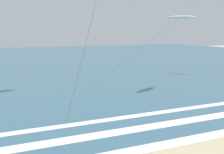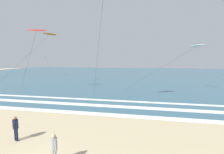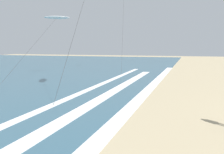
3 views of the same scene
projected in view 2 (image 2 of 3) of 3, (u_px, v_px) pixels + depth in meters
name	position (u px, v px, depth m)	size (l,w,h in m)	color
ocean_surface	(129.00, 74.00, 58.15)	(140.00, 90.00, 0.01)	#386075
wave_foam_shoreline	(92.00, 114.00, 14.61)	(59.31, 0.93, 0.01)	white
wave_foam_mid_break	(88.00, 105.00, 17.52)	(45.43, 1.00, 0.01)	white
wave_foam_outer_break	(110.00, 100.00, 19.42)	(49.59, 0.70, 0.01)	white
surfer_mid_group	(16.00, 126.00, 9.64)	(0.51, 0.32, 1.60)	#141938
surfer_background_far	(54.00, 147.00, 7.36)	(0.48, 0.34, 1.60)	gray
kite_cyan_low_near	(45.00, 57.00, 49.41)	(9.07, 9.42, 6.58)	#23A8C6
kite_red_high_left	(36.00, 31.00, 24.25)	(8.53, 4.67, 10.10)	red
kite_white_far_left	(197.00, 46.00, 23.81)	(12.39, 3.19, 7.58)	white
kite_orange_far_right	(50.00, 34.00, 32.41)	(2.10, 16.14, 10.91)	orange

